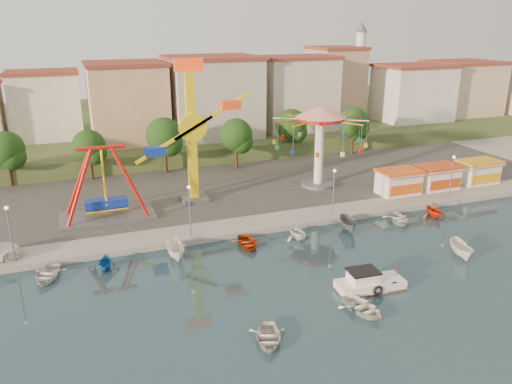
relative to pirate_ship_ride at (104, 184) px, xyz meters
name	(u,v)px	position (x,y,z in m)	size (l,w,h in m)	color
ground	(324,288)	(15.33, -21.12, -4.39)	(200.00, 200.00, 0.00)	#142D39
quay_deck	(171,134)	(15.33, 40.88, -4.09)	(200.00, 100.00, 0.60)	#9E998E
asphalt_pad	(219,179)	(15.33, 8.88, -3.79)	(90.00, 28.00, 0.01)	#4C4944
hill_terrace	(166,124)	(15.33, 45.88, -2.89)	(200.00, 60.00, 3.00)	#384C26
pirate_ship_ride	(104,184)	(0.00, 0.00, 0.00)	(10.00, 5.00, 8.00)	#59595E
kamikaze_tower	(196,137)	(10.63, 1.63, 3.93)	(9.01, 3.10, 16.50)	#59595E
wave_swinger	(320,128)	(26.63, 1.78, 3.80)	(11.60, 11.60, 10.40)	#59595E
booth_left	(399,182)	(34.44, -4.63, -2.23)	(5.40, 3.78, 3.08)	white
booth_mid	(438,177)	(40.37, -4.63, -2.23)	(5.40, 3.78, 3.08)	white
booth_right	(478,171)	(46.93, -4.63, -2.23)	(5.40, 3.78, 3.08)	white
lamp_post_0	(11,236)	(-8.67, -8.12, -1.29)	(0.14, 0.14, 5.00)	#59595E
lamp_post_1	(190,212)	(7.33, -8.12, -1.29)	(0.14, 0.14, 5.00)	#59595E
lamp_post_2	(333,193)	(23.33, -8.12, -1.29)	(0.14, 0.14, 5.00)	#59595E
lamp_post_3	(451,178)	(39.33, -8.12, -1.29)	(0.14, 0.14, 5.00)	#59595E
tree_0	(6,149)	(-10.67, 15.86, 1.08)	(4.60, 4.60, 7.19)	#382314
tree_1	(89,146)	(-0.67, 15.12, 0.81)	(4.35, 4.35, 6.80)	#382314
tree_2	(164,136)	(9.33, 14.69, 1.52)	(5.02, 5.02, 7.85)	#382314
tree_3	(236,135)	(19.33, 13.25, 1.16)	(4.68, 4.68, 7.32)	#382314
tree_4	(291,125)	(29.33, 16.24, 1.35)	(4.86, 4.86, 7.60)	#382314
tree_5	(353,123)	(39.33, 14.42, 1.31)	(4.83, 4.83, 7.54)	#382314
building_1	(46,114)	(-6.00, 30.27, 2.92)	(12.33, 9.01, 8.63)	silver
building_2	(131,101)	(7.14, 30.84, 4.22)	(11.95, 9.28, 11.23)	tan
building_3	(218,105)	(20.93, 27.69, 3.20)	(12.59, 10.50, 9.20)	beige
building_4	(283,98)	(34.40, 31.09, 3.22)	(10.75, 9.23, 9.24)	beige
building_5	(352,90)	(47.69, 29.22, 4.21)	(12.77, 10.96, 11.21)	tan
building_6	(409,86)	(59.48, 27.66, 4.78)	(8.23, 8.98, 12.36)	silver
building_7	(440,89)	(71.36, 32.59, 2.99)	(11.59, 10.93, 8.76)	beige
minaret	(359,67)	(51.33, 32.88, 8.15)	(2.80, 2.80, 18.00)	silver
cabin_motorboat	(369,284)	(18.62, -22.64, -3.87)	(5.74, 2.52, 1.97)	white
rowboat_a	(363,308)	(16.36, -25.37, -4.00)	(2.73, 3.82, 0.79)	white
rowboat_b	(268,337)	(8.28, -26.25, -4.02)	(2.59, 3.63, 0.75)	silver
skiff	(461,250)	(30.05, -20.53, -3.67)	(1.42, 3.76, 1.45)	white
moored_boat_0	(47,275)	(-6.06, -11.32, -4.00)	(2.73, 3.83, 0.79)	silver
moored_boat_1	(105,262)	(-1.23, -11.32, -3.66)	(2.40, 2.78, 1.46)	#1355A6
moored_boat_2	(176,251)	(5.10, -11.32, -3.64)	(1.47, 3.92, 1.51)	white
moored_boat_3	(247,243)	(12.16, -11.32, -4.00)	(2.71, 3.80, 0.79)	#B1360E
moored_boat_4	(297,232)	(17.52, -11.32, -3.62)	(2.53, 2.93, 1.55)	silver
moored_boat_5	(348,224)	(23.40, -11.32, -3.69)	(1.36, 3.63, 1.40)	slate
moored_boat_6	(399,219)	(29.79, -11.32, -4.00)	(2.75, 3.84, 0.80)	silver
moored_boat_7	(434,210)	(34.46, -11.32, -3.56)	(2.72, 3.15, 1.66)	red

